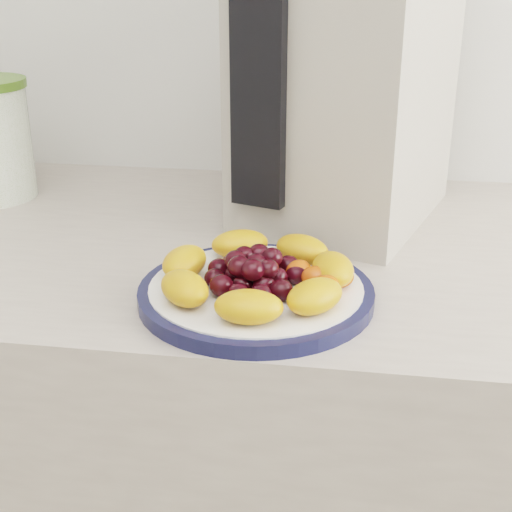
# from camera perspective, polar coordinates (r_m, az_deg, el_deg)

# --- Properties ---
(counter) EXTENTS (3.50, 0.60, 0.90)m
(counter) POSITION_cam_1_polar(r_m,az_deg,el_deg) (1.16, -3.54, -19.58)
(counter) COLOR #B5A799
(counter) RESTS_ON floor
(plate_rim) EXTENTS (0.24, 0.24, 0.01)m
(plate_rim) POSITION_cam_1_polar(r_m,az_deg,el_deg) (0.74, 0.00, -3.04)
(plate_rim) COLOR #15193B
(plate_rim) RESTS_ON counter
(plate_face) EXTENTS (0.22, 0.22, 0.02)m
(plate_face) POSITION_cam_1_polar(r_m,az_deg,el_deg) (0.74, 0.00, -2.97)
(plate_face) COLOR white
(plate_face) RESTS_ON counter
(appliance_body) EXTENTS (0.30, 0.35, 0.38)m
(appliance_body) POSITION_cam_1_polar(r_m,az_deg,el_deg) (0.95, 7.53, 14.04)
(appliance_body) COLOR #AEA598
(appliance_body) RESTS_ON counter
(appliance_panel) EXTENTS (0.07, 0.04, 0.28)m
(appliance_panel) POSITION_cam_1_polar(r_m,az_deg,el_deg) (0.83, 0.25, 13.35)
(appliance_panel) COLOR black
(appliance_panel) RESTS_ON appliance_body
(fruit_plate) EXTENTS (0.21, 0.21, 0.04)m
(fruit_plate) POSITION_cam_1_polar(r_m,az_deg,el_deg) (0.73, 0.42, -1.30)
(fruit_plate) COLOR orange
(fruit_plate) RESTS_ON plate_face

